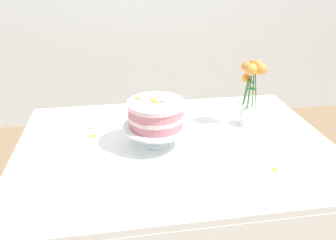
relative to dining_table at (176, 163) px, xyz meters
name	(u,v)px	position (x,y,z in m)	size (l,w,h in m)	color
dining_table	(176,163)	(0.00, 0.00, 0.00)	(1.40, 1.00, 0.74)	white
linen_napkin	(157,145)	(-0.08, 0.02, 0.09)	(0.32, 0.32, 0.00)	white
cake_stand	(156,128)	(-0.08, 0.02, 0.17)	(0.29, 0.29, 0.10)	silver
layer_cake	(156,113)	(-0.09, 0.02, 0.24)	(0.25, 0.25, 0.12)	#CC7A84
flower_vase	(250,93)	(0.38, 0.15, 0.26)	(0.11, 0.11, 0.33)	silver
loose_petal_0	(177,118)	(0.06, 0.28, 0.09)	(0.04, 0.02, 0.00)	pink
loose_petal_1	(91,127)	(-0.38, 0.24, 0.09)	(0.03, 0.02, 0.01)	pink
loose_petal_2	(275,170)	(0.35, -0.25, 0.09)	(0.04, 0.02, 0.00)	yellow
loose_petal_3	(92,136)	(-0.37, 0.15, 0.09)	(0.04, 0.03, 0.01)	yellow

